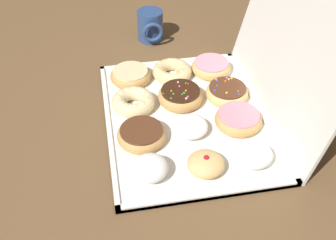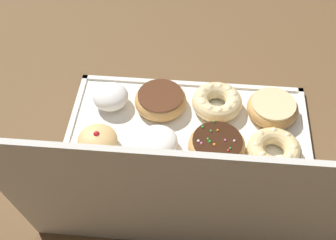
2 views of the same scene
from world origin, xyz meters
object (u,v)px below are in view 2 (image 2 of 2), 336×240
cruller_donut_1 (217,102)px  powdered_filled_donut_6 (158,142)px  glazed_ring_donut_0 (273,108)px  powdered_filled_donut_3 (111,97)px  pink_frosted_donut_8 (280,199)px  sprinkle_donut_9 (212,198)px  pink_frosted_donut_10 (154,192)px  chocolate_frosted_donut_2 (161,100)px  donut_box (186,151)px  powdered_filled_donut_11 (91,185)px  cruller_donut_4 (274,149)px  jelly_filled_donut_7 (98,140)px

cruller_donut_1 → powdered_filled_donut_6: powdered_filled_donut_6 is taller
glazed_ring_donut_0 → powdered_filled_donut_3: size_ratio=1.43×
glazed_ring_donut_0 → pink_frosted_donut_8: (0.00, 0.24, 0.00)m
sprinkle_donut_9 → pink_frosted_donut_10: (0.11, -0.00, -0.00)m
powdered_filled_donut_6 → sprinkle_donut_9: (-0.12, 0.13, -0.00)m
glazed_ring_donut_0 → chocolate_frosted_donut_2: 0.25m
donut_box → powdered_filled_donut_6: size_ratio=6.20×
powdered_filled_donut_3 → powdered_filled_donut_11: powdered_filled_donut_3 is taller
glazed_ring_donut_0 → cruller_donut_4: (0.00, 0.12, 0.00)m
cruller_donut_4 → powdered_filled_donut_6: size_ratio=1.33×
powdered_filled_donut_6 → pink_frosted_donut_8: size_ratio=0.74×
powdered_filled_donut_6 → sprinkle_donut_9: powdered_filled_donut_6 is taller
powdered_filled_donut_6 → cruller_donut_4: bearing=-178.8°
chocolate_frosted_donut_2 → powdered_filled_donut_6: bearing=92.6°
chocolate_frosted_donut_2 → sprinkle_donut_9: size_ratio=1.03×
jelly_filled_donut_7 → powdered_filled_donut_11: bearing=94.4°
donut_box → pink_frosted_donut_8: (-0.18, 0.12, 0.02)m
powdered_filled_donut_3 → pink_frosted_donut_10: powdered_filled_donut_3 is taller
powdered_filled_donut_6 → powdered_filled_donut_3: bearing=-45.1°
cruller_donut_1 → pink_frosted_donut_10: bearing=65.1°
pink_frosted_donut_8 → sprinkle_donut_9: 0.13m
donut_box → powdered_filled_donut_6: 0.07m
cruller_donut_4 → pink_frosted_donut_10: bearing=28.2°
powdered_filled_donut_3 → sprinkle_donut_9: powdered_filled_donut_3 is taller
cruller_donut_4 → donut_box: bearing=1.0°
donut_box → powdered_filled_donut_11: powdered_filled_donut_11 is taller
donut_box → jelly_filled_donut_7: jelly_filled_donut_7 is taller
pink_frosted_donut_8 → glazed_ring_donut_0: bearing=-90.3°
glazed_ring_donut_0 → pink_frosted_donut_8: bearing=89.7°
powdered_filled_donut_3 → jelly_filled_donut_7: bearing=86.7°
jelly_filled_donut_7 → pink_frosted_donut_8: jelly_filled_donut_7 is taller
chocolate_frosted_donut_2 → powdered_filled_donut_3: powdered_filled_donut_3 is taller
powdered_filled_donut_6 → powdered_filled_donut_11: bearing=44.7°
chocolate_frosted_donut_2 → cruller_donut_4: (-0.25, 0.12, 0.00)m
jelly_filled_donut_7 → chocolate_frosted_donut_2: bearing=-133.5°
cruller_donut_4 → sprinkle_donut_9: bearing=46.3°
powdered_filled_donut_3 → sprinkle_donut_9: bearing=134.0°
sprinkle_donut_9 → powdered_filled_donut_11: bearing=-2.1°
powdered_filled_donut_6 → powdered_filled_donut_11: size_ratio=0.96×
powdered_filled_donut_3 → jelly_filled_donut_7: powdered_filled_donut_3 is taller
donut_box → pink_frosted_donut_8: 0.22m
sprinkle_donut_9 → pink_frosted_donut_10: bearing=-1.9°
pink_frosted_donut_8 → powdered_filled_donut_11: 0.36m
cruller_donut_4 → jelly_filled_donut_7: 0.37m
cruller_donut_1 → jelly_filled_donut_7: bearing=28.0°
powdered_filled_donut_3 → powdered_filled_donut_11: (-0.00, 0.24, -0.00)m
pink_frosted_donut_10 → sprinkle_donut_9: bearing=178.1°
donut_box → cruller_donut_1: (-0.06, -0.13, 0.03)m
sprinkle_donut_9 → chocolate_frosted_donut_2: bearing=-63.7°
powdered_filled_donut_6 → cruller_donut_1: bearing=-133.6°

